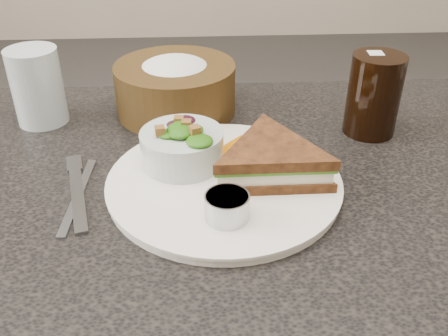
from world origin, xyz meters
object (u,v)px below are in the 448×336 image
Objects in this scene: sandwich at (271,161)px; water_glass at (37,86)px; bread_basket at (175,80)px; dinner_plate at (224,183)px; cola_glass at (374,91)px; dressing_ramekin at (227,207)px; salad_bowl at (182,142)px.

sandwich is 0.41m from water_glass.
dinner_plate is at bearing -73.80° from bread_basket.
dinner_plate is 2.22× the size of cola_glass.
sandwich is 0.90× the size of bread_basket.
sandwich is at bearing 2.29° from dinner_plate.
cola_glass is at bearing 43.47° from dressing_ramekin.
water_glass reaches higher than dinner_plate.
dinner_plate is 0.36m from water_glass.
sandwich reaches higher than dinner_plate.
cola_glass is at bearing -16.38° from bread_basket.
dinner_plate is 5.76× the size of dressing_ramekin.
bread_basket reaches higher than dinner_plate.
sandwich is 1.59× the size of salad_bowl.
dressing_ramekin is 0.39× the size of cola_glass.
dinner_plate is 1.70× the size of sandwich.
dressing_ramekin reaches higher than dinner_plate.
water_glass is at bearing 172.81° from cola_glass.
dressing_ramekin is 0.41m from water_glass.
dinner_plate is at bearing -36.26° from water_glass.
bread_basket is at bearing 101.92° from dressing_ramekin.
water_glass is (-0.23, 0.17, 0.02)m from salad_bowl.
salad_bowl is 0.93× the size of water_glass.
salad_bowl reaches higher than dressing_ramekin.
cola_glass is (0.24, 0.14, 0.06)m from dinner_plate.
salad_bowl is at bearing 160.30° from sandwich.
dressing_ramekin is (-0.00, -0.08, 0.02)m from dinner_plate.
salad_bowl is (-0.12, 0.04, 0.01)m from sandwich.
sandwich is 0.12m from salad_bowl.
dinner_plate is 1.52× the size of bread_basket.
water_glass reaches higher than bread_basket.
cola_glass is at bearing 18.90° from salad_bowl.
water_glass reaches higher than salad_bowl.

